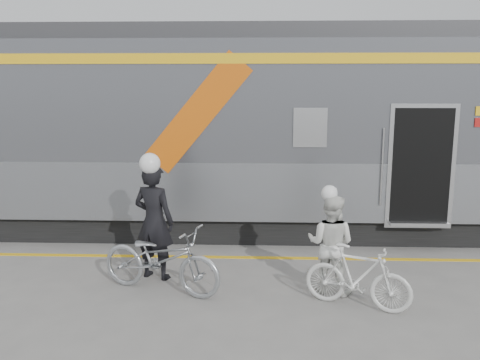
{
  "coord_description": "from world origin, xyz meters",
  "views": [
    {
      "loc": [
        0.65,
        -6.38,
        3.03
      ],
      "look_at": [
        0.35,
        1.6,
        1.5
      ],
      "focal_mm": 38.0,
      "sensor_mm": 36.0,
      "label": 1
    }
  ],
  "objects_px": {
    "man": "(154,222)",
    "woman": "(331,244)",
    "bicycle_left": "(161,259)",
    "bicycle_right": "(358,277)"
  },
  "relations": [
    {
      "from": "bicycle_left",
      "to": "woman",
      "type": "height_order",
      "value": "woman"
    },
    {
      "from": "bicycle_left",
      "to": "man",
      "type": "bearing_deg",
      "value": 39.81
    },
    {
      "from": "bicycle_right",
      "to": "woman",
      "type": "bearing_deg",
      "value": 52.13
    },
    {
      "from": "man",
      "to": "woman",
      "type": "bearing_deg",
      "value": -169.45
    },
    {
      "from": "man",
      "to": "bicycle_right",
      "type": "distance_m",
      "value": 3.17
    },
    {
      "from": "bicycle_right",
      "to": "bicycle_left",
      "type": "bearing_deg",
      "value": 104.57
    },
    {
      "from": "woman",
      "to": "bicycle_right",
      "type": "bearing_deg",
      "value": 142.13
    },
    {
      "from": "man",
      "to": "bicycle_right",
      "type": "bearing_deg",
      "value": -178.53
    },
    {
      "from": "woman",
      "to": "bicycle_right",
      "type": "xyz_separation_m",
      "value": [
        0.3,
        -0.55,
        -0.29
      ]
    },
    {
      "from": "man",
      "to": "woman",
      "type": "height_order",
      "value": "man"
    }
  ]
}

